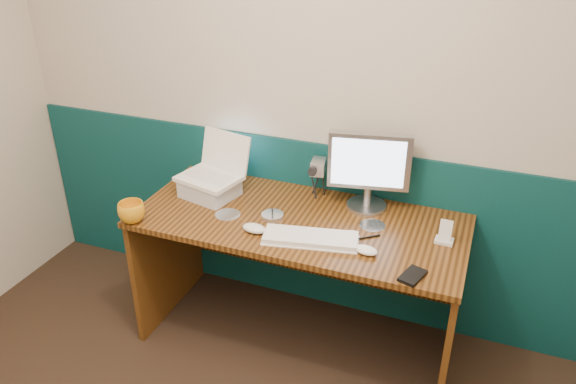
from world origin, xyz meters
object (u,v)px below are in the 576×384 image
at_px(camcorder, 318,179).
at_px(desk, 298,282).
at_px(mug, 131,212).
at_px(keyboard, 310,239).
at_px(monitor, 369,172).
at_px(laptop, 208,158).

bearing_deg(camcorder, desk, -101.07).
bearing_deg(mug, camcorder, 37.41).
relative_size(desk, keyboard, 3.77).
bearing_deg(camcorder, mug, -151.95).
relative_size(keyboard, mug, 3.33).
bearing_deg(camcorder, monitor, -15.84).
xyz_separation_m(desk, monitor, (0.28, 0.23, 0.57)).
distance_m(desk, keyboard, 0.44).
relative_size(laptop, camcorder, 1.58).
distance_m(desk, mug, 0.91).
bearing_deg(monitor, camcorder, 162.22).
distance_m(desk, monitor, 0.68).
xyz_separation_m(desk, keyboard, (0.12, -0.17, 0.39)).
relative_size(laptop, mug, 2.35).
relative_size(mug, camcorder, 0.67).
height_order(laptop, mug, laptop).
relative_size(desk, monitor, 4.04).
bearing_deg(laptop, desk, 6.74).
bearing_deg(desk, camcorder, 88.29).
bearing_deg(desk, laptop, 173.51).
distance_m(monitor, camcorder, 0.29).
distance_m(monitor, mug, 1.16).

